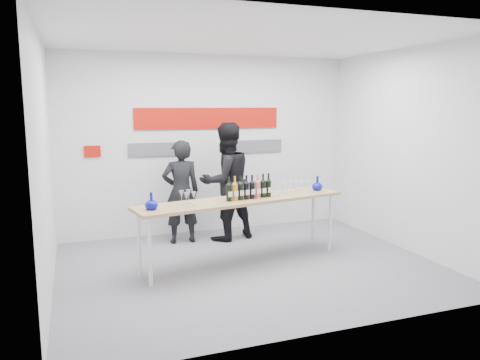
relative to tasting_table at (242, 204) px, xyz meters
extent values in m
plane|color=slate|center=(0.04, -0.19, -0.84)|extent=(5.00, 5.00, 0.00)
cube|color=silver|center=(0.04, 1.81, 0.66)|extent=(5.00, 0.04, 3.00)
cube|color=#B51207|center=(0.04, 1.78, 1.11)|extent=(2.50, 0.02, 0.35)
cube|color=#59595E|center=(-0.86, 1.78, 0.61)|extent=(0.90, 0.02, 0.22)
cube|color=#59595E|center=(0.94, 1.78, 0.61)|extent=(0.90, 0.02, 0.22)
cube|color=#B51207|center=(-1.86, 1.78, 0.61)|extent=(0.25, 0.02, 0.18)
cube|color=tan|center=(0.00, 0.00, 0.05)|extent=(3.08, 1.15, 0.04)
cylinder|color=silver|center=(-1.35, -0.46, -0.40)|extent=(0.05, 0.05, 0.86)
cylinder|color=silver|center=(1.42, 0.06, -0.40)|extent=(0.05, 0.05, 0.86)
cylinder|color=silver|center=(-1.42, -0.06, -0.40)|extent=(0.05, 0.05, 0.86)
cylinder|color=silver|center=(1.35, 0.46, -0.40)|extent=(0.05, 0.05, 0.86)
imported|color=black|center=(-0.58, 1.24, -0.02)|extent=(0.60, 0.40, 1.64)
imported|color=black|center=(0.15, 1.19, 0.11)|extent=(1.07, 0.93, 1.90)
cylinder|color=black|center=(0.14, 1.17, -0.83)|extent=(0.16, 0.16, 0.02)
cylinder|color=black|center=(0.14, 1.17, -0.16)|extent=(0.02, 0.02, 1.35)
sphere|color=black|center=(0.14, 1.15, 0.54)|extent=(0.05, 0.05, 0.05)
camera|label=1|loc=(-2.15, -5.88, 1.34)|focal=35.00mm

